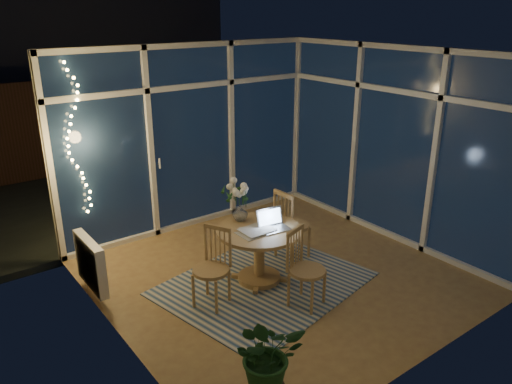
# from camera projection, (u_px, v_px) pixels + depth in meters

# --- Properties ---
(floor) EXTENTS (4.00, 4.00, 0.00)m
(floor) POSITION_uv_depth(u_px,v_px,m) (279.00, 275.00, 6.03)
(floor) COLOR #986C42
(floor) RESTS_ON ground
(ceiling) EXTENTS (4.00, 4.00, 0.00)m
(ceiling) POSITION_uv_depth(u_px,v_px,m) (283.00, 53.00, 5.11)
(ceiling) COLOR silver
(ceiling) RESTS_ON wall_back
(wall_back) EXTENTS (4.00, 0.04, 2.60)m
(wall_back) POSITION_uv_depth(u_px,v_px,m) (191.00, 137.00, 7.07)
(wall_back) COLOR beige
(wall_back) RESTS_ON floor
(wall_front) EXTENTS (4.00, 0.04, 2.60)m
(wall_front) POSITION_uv_depth(u_px,v_px,m) (436.00, 234.00, 4.07)
(wall_front) COLOR beige
(wall_front) RESTS_ON floor
(wall_left) EXTENTS (0.04, 4.00, 2.60)m
(wall_left) POSITION_uv_depth(u_px,v_px,m) (108.00, 215.00, 4.45)
(wall_left) COLOR beige
(wall_left) RESTS_ON floor
(wall_right) EXTENTS (0.04, 4.00, 2.60)m
(wall_right) POSITION_uv_depth(u_px,v_px,m) (395.00, 145.00, 6.70)
(wall_right) COLOR beige
(wall_right) RESTS_ON floor
(window_wall_back) EXTENTS (4.00, 0.10, 2.60)m
(window_wall_back) POSITION_uv_depth(u_px,v_px,m) (192.00, 138.00, 7.04)
(window_wall_back) COLOR white
(window_wall_back) RESTS_ON floor
(window_wall_right) EXTENTS (0.10, 4.00, 2.60)m
(window_wall_right) POSITION_uv_depth(u_px,v_px,m) (393.00, 145.00, 6.67)
(window_wall_right) COLOR white
(window_wall_right) RESTS_ON floor
(radiator) EXTENTS (0.10, 0.70, 0.58)m
(radiator) POSITION_uv_depth(u_px,v_px,m) (91.00, 263.00, 5.47)
(radiator) COLOR silver
(radiator) RESTS_ON wall_left
(fairy_lights) EXTENTS (0.24, 0.10, 1.85)m
(fairy_lights) POSITION_uv_depth(u_px,v_px,m) (75.00, 142.00, 5.97)
(fairy_lights) COLOR #FED065
(fairy_lights) RESTS_ON window_wall_back
(garden_patio) EXTENTS (12.00, 6.00, 0.10)m
(garden_patio) POSITION_uv_depth(u_px,v_px,m) (141.00, 170.00, 10.07)
(garden_patio) COLOR black
(garden_patio) RESTS_ON ground
(garden_fence) EXTENTS (11.00, 0.08, 1.80)m
(garden_fence) POSITION_uv_depth(u_px,v_px,m) (103.00, 122.00, 9.83)
(garden_fence) COLOR #382414
(garden_fence) RESTS_ON ground
(neighbour_roof) EXTENTS (7.00, 3.00, 2.20)m
(neighbour_roof) POSITION_uv_depth(u_px,v_px,m) (62.00, 44.00, 11.79)
(neighbour_roof) COLOR #31333B
(neighbour_roof) RESTS_ON ground
(garden_shrubs) EXTENTS (0.90, 0.90, 0.90)m
(garden_shrubs) POSITION_uv_depth(u_px,v_px,m) (106.00, 179.00, 7.96)
(garden_shrubs) COLOR #173216
(garden_shrubs) RESTS_ON ground
(rug) EXTENTS (2.53, 2.18, 0.01)m
(rug) POSITION_uv_depth(u_px,v_px,m) (264.00, 283.00, 5.83)
(rug) COLOR beige
(rug) RESTS_ON floor
(dining_table) EXTENTS (1.16, 1.16, 0.67)m
(dining_table) POSITION_uv_depth(u_px,v_px,m) (259.00, 255.00, 5.79)
(dining_table) COLOR #A97D4C
(dining_table) RESTS_ON floor
(chair_left) EXTENTS (0.56, 0.56, 0.89)m
(chair_left) POSITION_uv_depth(u_px,v_px,m) (211.00, 268.00, 5.27)
(chair_left) COLOR #A97D4C
(chair_left) RESTS_ON floor
(chair_right) EXTENTS (0.46, 0.46, 0.95)m
(chair_right) POSITION_uv_depth(u_px,v_px,m) (293.00, 224.00, 6.29)
(chair_right) COLOR #A97D4C
(chair_right) RESTS_ON floor
(chair_front) EXTENTS (0.52, 0.52, 0.89)m
(chair_front) POSITION_uv_depth(u_px,v_px,m) (307.00, 269.00, 5.27)
(chair_front) COLOR #A97D4C
(chair_front) RESTS_ON floor
(laptop) EXTENTS (0.36, 0.32, 0.24)m
(laptop) POSITION_uv_depth(u_px,v_px,m) (275.00, 220.00, 5.61)
(laptop) COLOR #B4B5B9
(laptop) RESTS_ON dining_table
(flower_vase) EXTENTS (0.24, 0.24, 0.21)m
(flower_vase) POSITION_uv_depth(u_px,v_px,m) (240.00, 212.00, 5.86)
(flower_vase) COLOR white
(flower_vase) RESTS_ON dining_table
(bowl) EXTENTS (0.18, 0.18, 0.04)m
(bowl) POSITION_uv_depth(u_px,v_px,m) (272.00, 216.00, 5.96)
(bowl) COLOR white
(bowl) RESTS_ON dining_table
(newspapers) EXTENTS (0.37, 0.28, 0.02)m
(newspapers) POSITION_uv_depth(u_px,v_px,m) (257.00, 231.00, 5.58)
(newspapers) COLOR silver
(newspapers) RESTS_ON dining_table
(phone) EXTENTS (0.14, 0.10, 0.01)m
(phone) POSITION_uv_depth(u_px,v_px,m) (271.00, 228.00, 5.67)
(phone) COLOR black
(phone) RESTS_ON dining_table
(potted_plant) EXTENTS (0.66, 0.61, 0.76)m
(potted_plant) POSITION_uv_depth(u_px,v_px,m) (268.00, 363.00, 3.97)
(potted_plant) COLOR #18431A
(potted_plant) RESTS_ON floor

